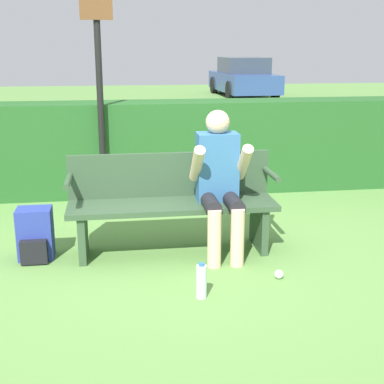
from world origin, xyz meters
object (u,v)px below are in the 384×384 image
park_bench (172,202)px  signpost (100,87)px  backpack (35,235)px  parked_car (243,78)px  person_seated (219,178)px  water_bottle (201,281)px

park_bench → signpost: bearing=111.1°
backpack → signpost: size_ratio=0.19×
park_bench → signpost: 1.88m
parked_car → person_seated: bearing=164.1°
backpack → water_bottle: (1.25, -0.91, -0.08)m
person_seated → signpost: 2.04m
backpack → water_bottle: 1.54m
person_seated → backpack: size_ratio=2.81×
water_bottle → signpost: signpost is taller
park_bench → signpost: signpost is taller
park_bench → person_seated: person_seated is taller
park_bench → person_seated: (0.39, -0.12, 0.23)m
park_bench → parked_car: parked_car is taller
signpost → parked_car: signpost is taller
person_seated → backpack: person_seated is taller
person_seated → signpost: size_ratio=0.53×
park_bench → backpack: 1.17m
person_seated → water_bottle: size_ratio=4.62×
parked_car → backpack: bearing=158.4°
backpack → person_seated: bearing=-2.9°
person_seated → water_bottle: (-0.28, -0.83, -0.54)m
park_bench → backpack: park_bench is taller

